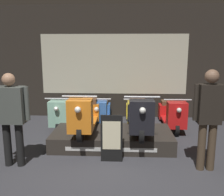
{
  "coord_description": "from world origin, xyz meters",
  "views": [
    {
      "loc": [
        0.29,
        -3.73,
        2.0
      ],
      "look_at": [
        0.02,
        1.88,
        0.88
      ],
      "focal_mm": 40.0,
      "sensor_mm": 36.0,
      "label": 1
    }
  ],
  "objects_px": {
    "person_left_browsing": "(11,112)",
    "scooter_backrow_3": "(172,114)",
    "scooter_backrow_2": "(136,114)",
    "scooter_backrow_1": "(100,113)",
    "scooter_display_left": "(85,115)",
    "person_right_browsing": "(209,114)",
    "price_sign_board": "(112,138)",
    "scooter_backrow_0": "(65,113)",
    "scooter_display_right": "(139,115)"
  },
  "relations": [
    {
      "from": "scooter_backrow_0",
      "to": "person_right_browsing",
      "type": "bearing_deg",
      "value": -38.14
    },
    {
      "from": "scooter_display_right",
      "to": "scooter_backrow_3",
      "type": "height_order",
      "value": "scooter_display_right"
    },
    {
      "from": "scooter_display_left",
      "to": "scooter_backrow_2",
      "type": "height_order",
      "value": "scooter_display_left"
    },
    {
      "from": "scooter_display_left",
      "to": "scooter_backrow_1",
      "type": "xyz_separation_m",
      "value": [
        0.18,
        1.3,
        -0.31
      ]
    },
    {
      "from": "scooter_backrow_0",
      "to": "scooter_backrow_1",
      "type": "height_order",
      "value": "same"
    },
    {
      "from": "price_sign_board",
      "to": "person_right_browsing",
      "type": "bearing_deg",
      "value": -8.27
    },
    {
      "from": "scooter_backrow_1",
      "to": "scooter_backrow_3",
      "type": "bearing_deg",
      "value": 0.0
    },
    {
      "from": "scooter_backrow_3",
      "to": "price_sign_board",
      "type": "height_order",
      "value": "scooter_backrow_3"
    },
    {
      "from": "scooter_backrow_1",
      "to": "scooter_backrow_3",
      "type": "distance_m",
      "value": 1.84
    },
    {
      "from": "scooter_backrow_1",
      "to": "person_left_browsing",
      "type": "xyz_separation_m",
      "value": [
        -1.27,
        -2.28,
        0.62
      ]
    },
    {
      "from": "scooter_backrow_0",
      "to": "scooter_backrow_2",
      "type": "height_order",
      "value": "same"
    },
    {
      "from": "scooter_display_left",
      "to": "scooter_backrow_0",
      "type": "height_order",
      "value": "scooter_display_left"
    },
    {
      "from": "scooter_backrow_0",
      "to": "scooter_backrow_3",
      "type": "relative_size",
      "value": 1.0
    },
    {
      "from": "scooter_display_left",
      "to": "person_right_browsing",
      "type": "relative_size",
      "value": 1.03
    },
    {
      "from": "scooter_display_left",
      "to": "scooter_backrow_2",
      "type": "bearing_deg",
      "value": 49.92
    },
    {
      "from": "scooter_backrow_2",
      "to": "scooter_backrow_3",
      "type": "relative_size",
      "value": 1.0
    },
    {
      "from": "scooter_backrow_0",
      "to": "scooter_backrow_1",
      "type": "distance_m",
      "value": 0.92
    },
    {
      "from": "scooter_backrow_1",
      "to": "person_left_browsing",
      "type": "distance_m",
      "value": 2.69
    },
    {
      "from": "scooter_display_right",
      "to": "scooter_backrow_1",
      "type": "relative_size",
      "value": 1.0
    },
    {
      "from": "scooter_display_left",
      "to": "person_right_browsing",
      "type": "distance_m",
      "value": 2.4
    },
    {
      "from": "scooter_backrow_2",
      "to": "person_right_browsing",
      "type": "relative_size",
      "value": 1.03
    },
    {
      "from": "scooter_display_left",
      "to": "person_right_browsing",
      "type": "bearing_deg",
      "value": -24.32
    },
    {
      "from": "scooter_backrow_1",
      "to": "scooter_display_right",
      "type": "bearing_deg",
      "value": -54.5
    },
    {
      "from": "scooter_backrow_1",
      "to": "scooter_backrow_3",
      "type": "xyz_separation_m",
      "value": [
        1.84,
        0.0,
        0.0
      ]
    },
    {
      "from": "scooter_backrow_2",
      "to": "scooter_backrow_3",
      "type": "distance_m",
      "value": 0.92
    },
    {
      "from": "person_left_browsing",
      "to": "scooter_backrow_1",
      "type": "bearing_deg",
      "value": 60.84
    },
    {
      "from": "scooter_display_left",
      "to": "person_left_browsing",
      "type": "relative_size",
      "value": 1.07
    },
    {
      "from": "scooter_backrow_1",
      "to": "scooter_backrow_2",
      "type": "distance_m",
      "value": 0.92
    },
    {
      "from": "price_sign_board",
      "to": "scooter_display_right",
      "type": "bearing_deg",
      "value": 54.65
    },
    {
      "from": "scooter_backrow_0",
      "to": "price_sign_board",
      "type": "relative_size",
      "value": 2.0
    },
    {
      "from": "scooter_display_left",
      "to": "price_sign_board",
      "type": "distance_m",
      "value": 0.97
    },
    {
      "from": "scooter_backrow_1",
      "to": "scooter_backrow_2",
      "type": "bearing_deg",
      "value": 0.0
    },
    {
      "from": "person_left_browsing",
      "to": "person_right_browsing",
      "type": "distance_m",
      "value": 3.26
    },
    {
      "from": "person_right_browsing",
      "to": "price_sign_board",
      "type": "distance_m",
      "value": 1.69
    },
    {
      "from": "person_left_browsing",
      "to": "price_sign_board",
      "type": "xyz_separation_m",
      "value": [
        1.67,
        0.23,
        -0.53
      ]
    },
    {
      "from": "person_left_browsing",
      "to": "scooter_backrow_3",
      "type": "bearing_deg",
      "value": 36.25
    },
    {
      "from": "person_left_browsing",
      "to": "scooter_display_right",
      "type": "bearing_deg",
      "value": 23.93
    },
    {
      "from": "scooter_display_right",
      "to": "scooter_backrow_2",
      "type": "height_order",
      "value": "scooter_display_right"
    },
    {
      "from": "scooter_display_left",
      "to": "person_left_browsing",
      "type": "bearing_deg",
      "value": -138.24
    },
    {
      "from": "scooter_backrow_3",
      "to": "person_right_browsing",
      "type": "bearing_deg",
      "value": -86.29
    },
    {
      "from": "scooter_display_right",
      "to": "price_sign_board",
      "type": "height_order",
      "value": "scooter_display_right"
    },
    {
      "from": "person_right_browsing",
      "to": "scooter_display_right",
      "type": "bearing_deg",
      "value": 137.2
    },
    {
      "from": "scooter_display_left",
      "to": "scooter_backrow_0",
      "type": "distance_m",
      "value": 1.53
    },
    {
      "from": "scooter_backrow_3",
      "to": "price_sign_board",
      "type": "distance_m",
      "value": 2.51
    },
    {
      "from": "scooter_backrow_2",
      "to": "scooter_backrow_3",
      "type": "bearing_deg",
      "value": 0.0
    },
    {
      "from": "scooter_backrow_1",
      "to": "scooter_backrow_2",
      "type": "height_order",
      "value": "same"
    },
    {
      "from": "scooter_backrow_2",
      "to": "scooter_display_right",
      "type": "bearing_deg",
      "value": -89.52
    },
    {
      "from": "scooter_backrow_1",
      "to": "price_sign_board",
      "type": "relative_size",
      "value": 2.0
    },
    {
      "from": "person_left_browsing",
      "to": "scooter_backrow_2",
      "type": "bearing_deg",
      "value": 46.14
    },
    {
      "from": "scooter_display_left",
      "to": "price_sign_board",
      "type": "xyz_separation_m",
      "value": [
        0.58,
        -0.75,
        -0.22
      ]
    }
  ]
}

